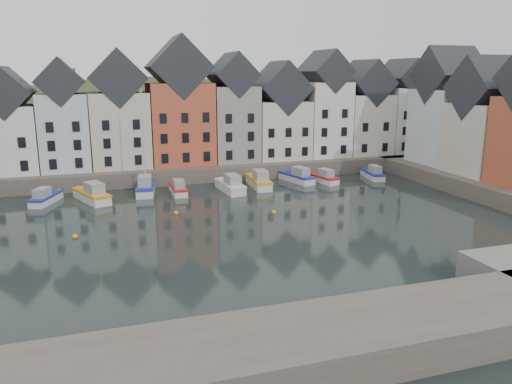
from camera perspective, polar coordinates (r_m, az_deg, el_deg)
name	(u,v)px	position (r m, az deg, el deg)	size (l,w,h in m)	color
ground	(232,233)	(47.04, -2.75, -4.72)	(260.00, 260.00, 0.00)	black
far_quay	(179,167)	(75.33, -8.79, 2.85)	(90.00, 16.00, 2.00)	#52483F
near_wall	(149,374)	(25.24, -12.09, -19.64)	(50.00, 6.00, 2.00)	#52483F
hillside	(162,235)	(105.03, -10.73, -4.88)	(153.60, 70.40, 64.00)	#2C381C
far_terrace	(202,114)	(72.92, -6.23, 8.83)	(72.37, 8.16, 17.78)	beige
right_terrace	(489,120)	(70.19, 25.10, 7.51)	(8.30, 24.25, 16.36)	silver
mooring_buoys	(180,220)	(51.19, -8.66, -3.17)	(20.50, 5.50, 0.50)	gold
boat_b	(45,198)	(62.25, -22.94, -0.65)	(3.63, 5.80, 2.13)	silver
boat_c	(92,195)	(61.22, -18.21, -0.33)	(4.50, 7.14, 2.63)	silver
boat_d	(146,187)	(63.67, -12.51, 0.60)	(3.11, 7.06, 13.05)	silver
boat_e	(178,189)	(62.73, -8.87, 0.36)	(1.73, 5.40, 2.07)	silver
boat_f	(230,186)	(63.20, -2.94, 0.73)	(2.56, 6.80, 2.56)	silver
boat_g	(259,181)	(65.60, 0.35, 1.24)	(2.58, 6.95, 2.62)	silver
boat_h	(297,177)	(68.87, 4.74, 1.73)	(3.40, 6.51, 2.39)	silver
boat_i	(323,178)	(69.02, 7.66, 1.62)	(2.82, 5.86, 2.16)	silver
boat_j	(373,174)	(72.95, 13.23, 2.02)	(2.69, 5.86, 2.17)	silver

